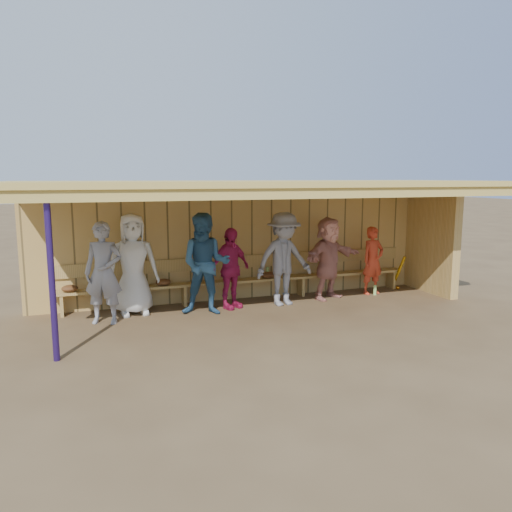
% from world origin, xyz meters
% --- Properties ---
extents(ground, '(90.00, 90.00, 0.00)m').
position_xyz_m(ground, '(0.00, 0.00, 0.00)').
color(ground, brown).
rests_on(ground, ground).
extents(player_a, '(0.77, 0.63, 1.82)m').
position_xyz_m(player_a, '(-2.85, 0.30, 0.91)').
color(player_a, gray).
rests_on(player_a, ground).
extents(player_b, '(0.96, 0.65, 1.91)m').
position_xyz_m(player_b, '(-2.30, 0.73, 0.96)').
color(player_b, silver).
rests_on(player_b, ground).
extents(player_c, '(1.12, 1.00, 1.92)m').
position_xyz_m(player_c, '(-1.02, 0.30, 0.96)').
color(player_c, '#2E597E').
rests_on(player_c, ground).
extents(player_d, '(1.01, 0.75, 1.60)m').
position_xyz_m(player_d, '(-0.47, 0.55, 0.80)').
color(player_d, '#B41C4E').
rests_on(player_d, ground).
extents(player_e, '(1.29, 0.84, 1.88)m').
position_xyz_m(player_e, '(0.63, 0.45, 0.94)').
color(player_e, gray).
rests_on(player_e, ground).
extents(player_f, '(1.69, 1.14, 1.75)m').
position_xyz_m(player_f, '(1.72, 0.63, 0.87)').
color(player_f, tan).
rests_on(player_f, ground).
extents(player_g, '(0.59, 0.44, 1.50)m').
position_xyz_m(player_g, '(2.85, 0.69, 0.75)').
color(player_g, red).
rests_on(player_g, ground).
extents(dugout_structure, '(8.80, 3.20, 2.50)m').
position_xyz_m(dugout_structure, '(0.39, 0.69, 1.69)').
color(dugout_structure, tan).
rests_on(dugout_structure, ground).
extents(bench, '(7.60, 0.34, 0.93)m').
position_xyz_m(bench, '(0.00, 1.12, 0.53)').
color(bench, tan).
rests_on(bench, ground).
extents(dugout_equipment, '(7.31, 0.62, 0.80)m').
position_xyz_m(dugout_equipment, '(-0.68, 0.99, 0.49)').
color(dugout_equipment, gold).
rests_on(dugout_equipment, ground).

